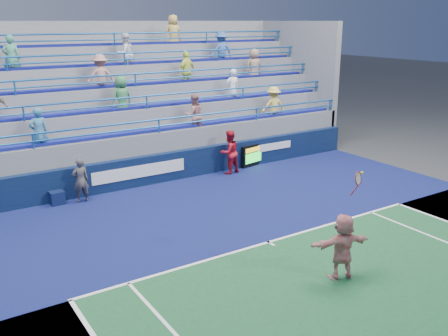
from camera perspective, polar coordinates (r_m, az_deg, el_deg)
ground at (r=13.90m, az=5.11°, el=-8.52°), size 120.00×120.00×0.00m
sponsor_wall at (r=18.91m, az=-7.00°, el=0.06°), size 18.00×0.32×1.10m
bleacher_stand at (r=22.04m, az=-11.44°, el=4.88°), size 18.00×5.60×6.13m
serve_speed_board at (r=20.89m, az=3.42°, el=1.48°), size 1.33×0.39×0.92m
judge_chair at (r=17.46m, az=-18.60°, el=-3.11°), size 0.48×0.48×0.82m
tennis_player at (r=12.08m, az=13.40°, el=-8.72°), size 1.57×0.85×2.59m
line_judge at (r=17.25m, az=-16.08°, el=-1.37°), size 0.56×0.38×1.52m
ball_girl at (r=19.69m, az=0.60°, el=1.81°), size 0.92×0.76×1.74m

